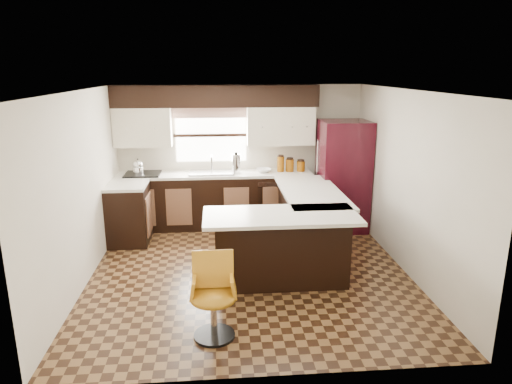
{
  "coord_description": "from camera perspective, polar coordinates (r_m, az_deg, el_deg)",
  "views": [
    {
      "loc": [
        -0.4,
        -5.68,
        2.66
      ],
      "look_at": [
        0.13,
        0.45,
        0.99
      ],
      "focal_mm": 32.0,
      "sensor_mm": 36.0,
      "label": 1
    }
  ],
  "objects": [
    {
      "name": "upper_cab_right",
      "position": [
        7.84,
        3.06,
        8.28
      ],
      "size": [
        1.14,
        0.35,
        0.64
      ],
      "primitive_type": "cube",
      "color": "beige",
      "rests_on": "wall_back"
    },
    {
      "name": "percolator",
      "position": [
        7.74,
        -2.5,
        3.59
      ],
      "size": [
        0.14,
        0.14,
        0.32
      ],
      "primitive_type": "cylinder",
      "color": "silver",
      "rests_on": "counter_back"
    },
    {
      "name": "upper_cab_left",
      "position": [
        7.86,
        -13.96,
        7.88
      ],
      "size": [
        0.94,
        0.35,
        0.64
      ],
      "primitive_type": "cube",
      "color": "beige",
      "rests_on": "wall_back"
    },
    {
      "name": "wall_back",
      "position": [
        8.02,
        -1.99,
        4.7
      ],
      "size": [
        4.4,
        0.0,
        4.4
      ],
      "primitive_type": "plane",
      "rotation": [
        1.57,
        0.0,
        0.0
      ],
      "color": "beige",
      "rests_on": "floor"
    },
    {
      "name": "floor",
      "position": [
        6.28,
        -0.82,
        -9.85
      ],
      "size": [
        4.4,
        4.4,
        0.0
      ],
      "primitive_type": "plane",
      "color": "#49301A",
      "rests_on": "ground"
    },
    {
      "name": "peninsula_return",
      "position": [
        5.82,
        3.13,
        -7.14
      ],
      "size": [
        1.65,
        0.6,
        0.9
      ],
      "primitive_type": "cube",
      "color": "black",
      "rests_on": "floor"
    },
    {
      "name": "counter_back",
      "position": [
        7.78,
        -5.17,
        2.22
      ],
      "size": [
        3.3,
        0.6,
        0.04
      ],
      "primitive_type": "cube",
      "color": "silver",
      "rests_on": "base_cab_back"
    },
    {
      "name": "window_pane",
      "position": [
        7.94,
        -5.64,
        7.08
      ],
      "size": [
        1.2,
        0.02,
        0.9
      ],
      "primitive_type": "cube",
      "color": "white",
      "rests_on": "wall_back"
    },
    {
      "name": "counter_left",
      "position": [
        7.28,
        -15.86,
        0.79
      ],
      "size": [
        0.6,
        0.7,
        0.04
      ],
      "primitive_type": "cube",
      "color": "silver",
      "rests_on": "base_cab_left"
    },
    {
      "name": "kettle",
      "position": [
        7.83,
        -14.52,
        3.17
      ],
      "size": [
        0.18,
        0.18,
        0.25
      ],
      "primitive_type": null,
      "color": "silver",
      "rests_on": "cooktop"
    },
    {
      "name": "refrigerator",
      "position": [
        7.77,
        10.78,
        1.99
      ],
      "size": [
        0.79,
        0.76,
        1.84
      ],
      "primitive_type": "cube",
      "color": "#330812",
      "rests_on": "floor"
    },
    {
      "name": "cooktop",
      "position": [
        7.85,
        -13.98,
        2.21
      ],
      "size": [
        0.58,
        0.5,
        0.02
      ],
      "primitive_type": "cube",
      "color": "black",
      "rests_on": "counter_back"
    },
    {
      "name": "counter_pen_return",
      "position": [
        5.57,
        3.12,
        -3.0
      ],
      "size": [
        1.89,
        0.84,
        0.04
      ],
      "primitive_type": "cube",
      "color": "silver",
      "rests_on": "peninsula_return"
    },
    {
      "name": "peninsula_long",
      "position": [
        6.81,
        6.38,
        -3.85
      ],
      "size": [
        0.6,
        1.95,
        0.9
      ],
      "primitive_type": "cube",
      "color": "black",
      "rests_on": "floor"
    },
    {
      "name": "canister_med",
      "position": [
        7.87,
        4.24,
        3.33
      ],
      "size": [
        0.14,
        0.14,
        0.21
      ],
      "primitive_type": "cylinder",
      "color": "#7A4107",
      "rests_on": "counter_back"
    },
    {
      "name": "wall_left",
      "position": [
        6.1,
        -20.93,
        0.33
      ],
      "size": [
        0.0,
        4.4,
        4.4
      ],
      "primitive_type": "plane",
      "rotation": [
        1.57,
        0.0,
        1.57
      ],
      "color": "beige",
      "rests_on": "floor"
    },
    {
      "name": "base_cab_left",
      "position": [
        7.41,
        -15.6,
        -2.75
      ],
      "size": [
        0.6,
        0.7,
        0.9
      ],
      "primitive_type": "cube",
      "color": "black",
      "rests_on": "floor"
    },
    {
      "name": "canister_large",
      "position": [
        7.84,
        3.09,
        3.5
      ],
      "size": [
        0.12,
        0.12,
        0.26
      ],
      "primitive_type": "cylinder",
      "color": "#7A4107",
      "rests_on": "counter_back"
    },
    {
      "name": "base_cab_back",
      "position": [
        7.89,
        -5.09,
        -1.12
      ],
      "size": [
        3.3,
        0.6,
        0.9
      ],
      "primitive_type": "cube",
      "color": "black",
      "rests_on": "floor"
    },
    {
      "name": "wall_right",
      "position": [
        6.37,
        18.32,
        1.17
      ],
      "size": [
        0.0,
        4.4,
        4.4
      ],
      "primitive_type": "plane",
      "rotation": [
        1.57,
        0.0,
        -1.57
      ],
      "color": "beige",
      "rests_on": "floor"
    },
    {
      "name": "canister_small",
      "position": [
        7.9,
        5.61,
        3.22
      ],
      "size": [
        0.14,
        0.14,
        0.17
      ],
      "primitive_type": "cylinder",
      "color": "#7A4107",
      "rests_on": "counter_back"
    },
    {
      "name": "dishwasher",
      "position": [
        7.69,
        2.39,
        -1.69
      ],
      "size": [
        0.58,
        0.03,
        0.78
      ],
      "primitive_type": "cube",
      "color": "black",
      "rests_on": "floor"
    },
    {
      "name": "wall_front",
      "position": [
        3.79,
        1.53,
        -7.45
      ],
      "size": [
        4.4,
        0.0,
        4.4
      ],
      "primitive_type": "plane",
      "rotation": [
        -1.57,
        0.0,
        0.0
      ],
      "color": "beige",
      "rests_on": "floor"
    },
    {
      "name": "bar_chair",
      "position": [
        4.71,
        -5.35,
        -13.08
      ],
      "size": [
        0.46,
        0.46,
        0.87
      ],
      "primitive_type": null,
      "rotation": [
        0.0,
        0.0,
        -0.0
      ],
      "color": "#BB7C17",
      "rests_on": "floor"
    },
    {
      "name": "ceiling",
      "position": [
        5.7,
        -0.92,
        12.58
      ],
      "size": [
        4.4,
        4.4,
        0.0
      ],
      "primitive_type": "plane",
      "rotation": [
        3.14,
        0.0,
        0.0
      ],
      "color": "silver",
      "rests_on": "wall_back"
    },
    {
      "name": "counter_pen_long",
      "position": [
        6.68,
        6.91,
        -0.0
      ],
      "size": [
        0.84,
        1.95,
        0.04
      ],
      "primitive_type": "cube",
      "color": "silver",
      "rests_on": "peninsula_long"
    },
    {
      "name": "soffit",
      "position": [
        7.72,
        -5.03,
        11.87
      ],
      "size": [
        3.4,
        0.35,
        0.36
      ],
      "primitive_type": "cube",
      "color": "black",
      "rests_on": "wall_back"
    },
    {
      "name": "mixing_bowl",
      "position": [
        7.8,
        0.95,
        2.73
      ],
      "size": [
        0.28,
        0.28,
        0.06
      ],
      "primitive_type": "imported",
      "rotation": [
        0.0,
        0.0,
        0.1
      ],
      "color": "white",
      "rests_on": "counter_back"
    },
    {
      "name": "sink",
      "position": [
        7.75,
        -5.55,
        2.45
      ],
      "size": [
        0.75,
        0.45,
        0.03
      ],
      "primitive_type": "cube",
      "color": "#B2B2B7",
      "rests_on": "counter_back"
    },
    {
      "name": "valance",
      "position": [
        7.85,
        -5.72,
        9.86
      ],
      "size": [
        1.3,
        0.06,
        0.18
      ],
      "primitive_type": "cube",
      "color": "#D19B93",
      "rests_on": "wall_back"
    }
  ]
}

